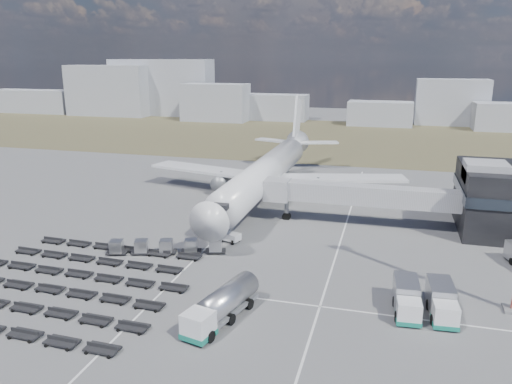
# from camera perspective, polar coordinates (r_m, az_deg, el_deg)

# --- Properties ---
(ground) EXTENTS (420.00, 420.00, 0.00)m
(ground) POSITION_cam_1_polar(r_m,az_deg,el_deg) (66.37, -5.57, -8.02)
(ground) COLOR #565659
(ground) RESTS_ON ground
(grass_strip) EXTENTS (420.00, 90.00, 0.01)m
(grass_strip) POSITION_cam_1_polar(r_m,az_deg,el_deg) (170.31, 7.79, 6.23)
(grass_strip) COLOR #46452A
(grass_strip) RESTS_ON ground
(lane_markings) EXTENTS (47.12, 110.00, 0.01)m
(lane_markings) POSITION_cam_1_polar(r_m,az_deg,el_deg) (66.43, 3.34, -7.94)
(lane_markings) COLOR silver
(lane_markings) RESTS_ON ground
(jet_bridge) EXTENTS (30.30, 3.80, 7.05)m
(jet_bridge) POSITION_cam_1_polar(r_m,az_deg,el_deg) (80.30, 10.32, -0.24)
(jet_bridge) COLOR #939399
(jet_bridge) RESTS_ON ground
(airliner) EXTENTS (51.59, 64.53, 17.62)m
(airliner) POSITION_cam_1_polar(r_m,az_deg,el_deg) (94.26, 1.37, 2.44)
(airliner) COLOR silver
(airliner) RESTS_ON ground
(skyline) EXTENTS (325.44, 26.59, 25.11)m
(skyline) POSITION_cam_1_polar(r_m,az_deg,el_deg) (211.21, 5.67, 10.40)
(skyline) COLOR #999CA6
(skyline) RESTS_ON ground
(fuel_tanker) EXTENTS (5.23, 11.07, 3.47)m
(fuel_tanker) POSITION_cam_1_polar(r_m,az_deg,el_deg) (51.93, -3.94, -12.79)
(fuel_tanker) COLOR silver
(fuel_tanker) RESTS_ON ground
(pushback_tug) EXTENTS (3.33, 2.51, 1.37)m
(pushback_tug) POSITION_cam_1_polar(r_m,az_deg,el_deg) (72.95, -2.99, -5.20)
(pushback_tug) COLOR silver
(pushback_tug) RESTS_ON ground
(catering_truck) EXTENTS (3.18, 6.04, 2.64)m
(catering_truck) POSITION_cam_1_polar(r_m,az_deg,el_deg) (99.76, 4.53, 0.78)
(catering_truck) COLOR silver
(catering_truck) RESTS_ON ground
(service_trucks_near) EXTENTS (6.48, 7.58, 2.89)m
(service_trucks_near) POSITION_cam_1_polar(r_m,az_deg,el_deg) (56.06, 18.68, -11.58)
(service_trucks_near) COLOR silver
(service_trucks_near) RESTS_ON ground
(uld_row) EXTENTS (15.95, 6.49, 1.78)m
(uld_row) POSITION_cam_1_polar(r_m,az_deg,el_deg) (69.58, -10.22, -6.13)
(uld_row) COLOR black
(uld_row) RESTS_ON ground
(baggage_dollies) EXTENTS (30.31, 24.77, 0.77)m
(baggage_dollies) POSITION_cam_1_polar(r_m,az_deg,el_deg) (64.23, -21.49, -9.51)
(baggage_dollies) COLOR black
(baggage_dollies) RESTS_ON ground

